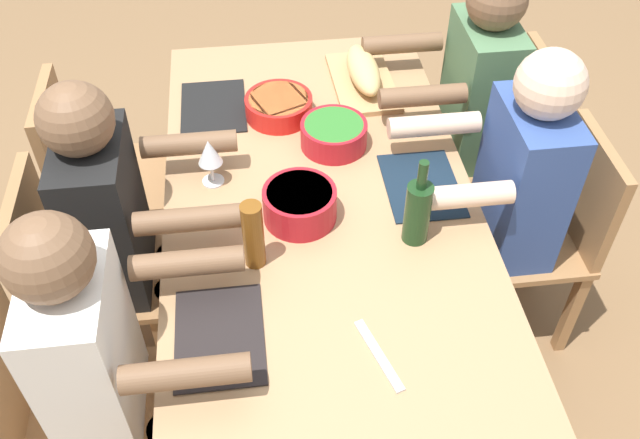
% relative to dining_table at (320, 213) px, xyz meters
% --- Properties ---
extents(ground_plane, '(8.00, 8.00, 0.00)m').
position_rel_dining_table_xyz_m(ground_plane, '(0.00, 0.00, -0.66)').
color(ground_plane, brown).
extents(dining_table, '(1.83, 0.97, 0.74)m').
position_rel_dining_table_xyz_m(dining_table, '(0.00, 0.00, 0.00)').
color(dining_table, '#A87F56').
rests_on(dining_table, ground_plane).
extents(chair_far_right, '(0.40, 0.40, 0.85)m').
position_rel_dining_table_xyz_m(chair_far_right, '(0.50, 0.81, -0.18)').
color(chair_far_right, '#9E7044').
rests_on(chair_far_right, ground_plane).
extents(chair_far_center, '(0.40, 0.40, 0.85)m').
position_rel_dining_table_xyz_m(chair_far_center, '(0.00, 0.81, -0.18)').
color(chair_far_center, '#9E7044').
rests_on(chair_far_center, ground_plane).
extents(diner_far_center, '(0.41, 0.53, 1.20)m').
position_rel_dining_table_xyz_m(diner_far_center, '(-0.00, 0.62, 0.04)').
color(diner_far_center, '#2D2D38').
rests_on(diner_far_center, ground_plane).
extents(chair_far_left, '(0.40, 0.40, 0.85)m').
position_rel_dining_table_xyz_m(chair_far_left, '(-0.50, 0.81, -0.18)').
color(chair_far_left, '#9E7044').
rests_on(chair_far_left, ground_plane).
extents(diner_far_left, '(0.41, 0.53, 1.20)m').
position_rel_dining_table_xyz_m(diner_far_left, '(-0.50, 0.62, 0.04)').
color(diner_far_left, '#2D2D38').
rests_on(diner_far_left, ground_plane).
extents(chair_near_center, '(0.40, 0.40, 0.85)m').
position_rel_dining_table_xyz_m(chair_near_center, '(0.00, -0.81, -0.18)').
color(chair_near_center, '#9E7044').
rests_on(chair_near_center, ground_plane).
extents(diner_near_center, '(0.41, 0.53, 1.20)m').
position_rel_dining_table_xyz_m(diner_near_center, '(0.00, -0.62, 0.04)').
color(diner_near_center, '#2D2D38').
rests_on(diner_near_center, ground_plane).
extents(chair_near_right, '(0.40, 0.40, 0.85)m').
position_rel_dining_table_xyz_m(chair_near_right, '(0.50, -0.81, -0.18)').
color(chair_near_right, '#9E7044').
rests_on(chair_near_right, ground_plane).
extents(diner_near_right, '(0.41, 0.53, 1.20)m').
position_rel_dining_table_xyz_m(diner_near_right, '(0.50, -0.62, 0.04)').
color(diner_near_right, '#2D2D38').
rests_on(diner_near_right, ground_plane).
extents(serving_bowl_salad, '(0.22, 0.22, 0.11)m').
position_rel_dining_table_xyz_m(serving_bowl_salad, '(-0.09, 0.07, 0.14)').
color(serving_bowl_salad, '#B21923').
rests_on(serving_bowl_salad, dining_table).
extents(serving_bowl_greens, '(0.22, 0.22, 0.09)m').
position_rel_dining_table_xyz_m(serving_bowl_greens, '(0.24, -0.08, 0.13)').
color(serving_bowl_greens, '#B21923').
rests_on(serving_bowl_greens, dining_table).
extents(serving_bowl_fruit, '(0.24, 0.24, 0.07)m').
position_rel_dining_table_xyz_m(serving_bowl_fruit, '(0.43, 0.09, 0.12)').
color(serving_bowl_fruit, red).
rests_on(serving_bowl_fruit, dining_table).
extents(cutting_board, '(0.41, 0.23, 0.02)m').
position_rel_dining_table_xyz_m(cutting_board, '(0.58, -0.23, 0.09)').
color(cutting_board, tan).
rests_on(cutting_board, dining_table).
extents(bread_loaf, '(0.32, 0.12, 0.09)m').
position_rel_dining_table_xyz_m(bread_loaf, '(0.58, -0.23, 0.14)').
color(bread_loaf, tan).
rests_on(bread_loaf, cutting_board).
extents(wine_bottle, '(0.08, 0.08, 0.29)m').
position_rel_dining_table_xyz_m(wine_bottle, '(-0.22, -0.25, 0.19)').
color(wine_bottle, '#193819').
rests_on(wine_bottle, dining_table).
extents(beer_bottle, '(0.06, 0.06, 0.22)m').
position_rel_dining_table_xyz_m(beer_bottle, '(-0.26, 0.22, 0.19)').
color(beer_bottle, brown).
rests_on(beer_bottle, dining_table).
extents(wine_glass, '(0.08, 0.08, 0.17)m').
position_rel_dining_table_xyz_m(wine_glass, '(0.10, 0.33, 0.20)').
color(wine_glass, silver).
rests_on(wine_glass, dining_table).
extents(placemat_far_right, '(0.32, 0.23, 0.01)m').
position_rel_dining_table_xyz_m(placemat_far_right, '(0.50, 0.32, 0.08)').
color(placemat_far_right, black).
rests_on(placemat_far_right, dining_table).
extents(placemat_far_left, '(0.32, 0.23, 0.01)m').
position_rel_dining_table_xyz_m(placemat_far_left, '(-0.50, 0.32, 0.08)').
color(placemat_far_left, black).
rests_on(placemat_far_left, dining_table).
extents(placemat_near_center, '(0.32, 0.23, 0.01)m').
position_rel_dining_table_xyz_m(placemat_near_center, '(0.00, -0.32, 0.08)').
color(placemat_near_center, '#142333').
rests_on(placemat_near_center, dining_table).
extents(carving_knife, '(0.23, 0.09, 0.01)m').
position_rel_dining_table_xyz_m(carving_knife, '(-0.61, -0.07, 0.08)').
color(carving_knife, silver).
rests_on(carving_knife, dining_table).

